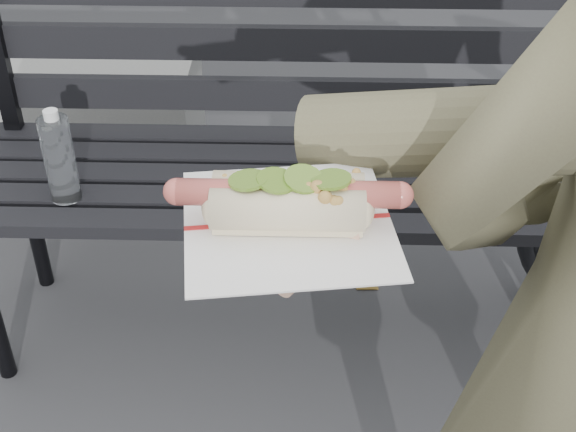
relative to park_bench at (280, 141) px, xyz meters
name	(u,v)px	position (x,y,z in m)	size (l,w,h in m)	color
park_bench	(280,141)	(0.00, 0.00, 0.00)	(1.50, 0.44, 0.88)	black
concrete_block	(11,116)	(-0.90, 0.68, -0.32)	(1.20, 0.40, 0.40)	slate
held_hotdog	(489,151)	(0.23, -0.92, 0.53)	(0.62, 0.31, 0.20)	brown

